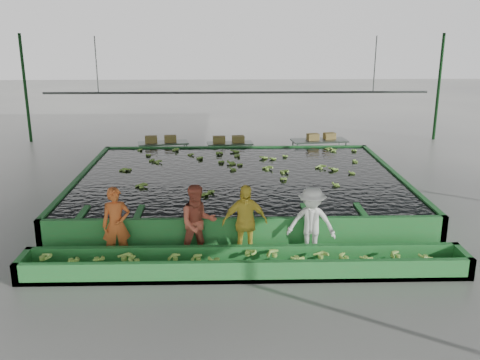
{
  "coord_description": "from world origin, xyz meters",
  "views": [
    {
      "loc": [
        -0.41,
        -14.54,
        5.41
      ],
      "look_at": [
        0.0,
        0.5,
        1.0
      ],
      "focal_mm": 40.0,
      "sensor_mm": 36.0,
      "label": 1
    }
  ],
  "objects_px": {
    "worker_a": "(116,225)",
    "worker_c": "(245,223)",
    "worker_b": "(198,223)",
    "worker_d": "(311,223)",
    "flotation_tank": "(239,188)",
    "packing_table_left": "(164,153)",
    "packing_table_mid": "(230,153)",
    "packing_table_right": "(319,152)",
    "box_stack_left": "(161,142)",
    "sorting_trough": "(245,264)",
    "box_stack_right": "(321,139)",
    "box_stack_mid": "(229,143)"
  },
  "relations": [
    {
      "from": "worker_c",
      "to": "packing_table_left",
      "type": "distance_m",
      "value": 9.56
    },
    {
      "from": "sorting_trough",
      "to": "packing_table_mid",
      "type": "bearing_deg",
      "value": 91.39
    },
    {
      "from": "sorting_trough",
      "to": "packing_table_right",
      "type": "height_order",
      "value": "packing_table_right"
    },
    {
      "from": "packing_table_right",
      "to": "box_stack_mid",
      "type": "bearing_deg",
      "value": 175.74
    },
    {
      "from": "worker_d",
      "to": "box_stack_mid",
      "type": "distance_m",
      "value": 9.4
    },
    {
      "from": "packing_table_right",
      "to": "flotation_tank",
      "type": "bearing_deg",
      "value": -125.43
    },
    {
      "from": "worker_a",
      "to": "box_stack_left",
      "type": "distance_m",
      "value": 9.06
    },
    {
      "from": "sorting_trough",
      "to": "worker_c",
      "type": "relative_size",
      "value": 5.4
    },
    {
      "from": "packing_table_left",
      "to": "packing_table_mid",
      "type": "distance_m",
      "value": 2.66
    },
    {
      "from": "flotation_tank",
      "to": "packing_table_right",
      "type": "distance_m",
      "value": 5.7
    },
    {
      "from": "worker_c",
      "to": "worker_a",
      "type": "bearing_deg",
      "value": 170.34
    },
    {
      "from": "worker_d",
      "to": "worker_a",
      "type": "bearing_deg",
      "value": -165.98
    },
    {
      "from": "packing_table_right",
      "to": "box_stack_left",
      "type": "distance_m",
      "value": 6.3
    },
    {
      "from": "flotation_tank",
      "to": "worker_c",
      "type": "xyz_separation_m",
      "value": [
        0.02,
        -4.3,
        0.48
      ]
    },
    {
      "from": "packing_table_right",
      "to": "box_stack_right",
      "type": "xyz_separation_m",
      "value": [
        0.08,
        0.06,
        0.49
      ]
    },
    {
      "from": "packing_table_left",
      "to": "packing_table_right",
      "type": "height_order",
      "value": "packing_table_right"
    },
    {
      "from": "box_stack_right",
      "to": "box_stack_left",
      "type": "bearing_deg",
      "value": 179.41
    },
    {
      "from": "flotation_tank",
      "to": "worker_b",
      "type": "xyz_separation_m",
      "value": [
        -1.08,
        -4.3,
        0.47
      ]
    },
    {
      "from": "worker_b",
      "to": "packing_table_right",
      "type": "distance_m",
      "value": 9.97
    },
    {
      "from": "packing_table_right",
      "to": "box_stack_right",
      "type": "height_order",
      "value": "box_stack_right"
    },
    {
      "from": "worker_a",
      "to": "worker_b",
      "type": "relative_size",
      "value": 0.98
    },
    {
      "from": "packing_table_left",
      "to": "box_stack_left",
      "type": "relative_size",
      "value": 1.59
    },
    {
      "from": "sorting_trough",
      "to": "packing_table_left",
      "type": "height_order",
      "value": "packing_table_left"
    },
    {
      "from": "packing_table_left",
      "to": "box_stack_right",
      "type": "height_order",
      "value": "box_stack_right"
    },
    {
      "from": "packing_table_mid",
      "to": "packing_table_right",
      "type": "distance_m",
      "value": 3.56
    },
    {
      "from": "packing_table_left",
      "to": "box_stack_left",
      "type": "height_order",
      "value": "box_stack_left"
    },
    {
      "from": "worker_c",
      "to": "packing_table_right",
      "type": "distance_m",
      "value": 9.53
    },
    {
      "from": "packing_table_mid",
      "to": "box_stack_right",
      "type": "bearing_deg",
      "value": -3.48
    },
    {
      "from": "box_stack_mid",
      "to": "worker_c",
      "type": "bearing_deg",
      "value": -88.04
    },
    {
      "from": "box_stack_left",
      "to": "packing_table_right",
      "type": "bearing_deg",
      "value": -1.11
    },
    {
      "from": "worker_c",
      "to": "box_stack_mid",
      "type": "distance_m",
      "value": 9.22
    },
    {
      "from": "flotation_tank",
      "to": "worker_b",
      "type": "bearing_deg",
      "value": -104.08
    },
    {
      "from": "worker_a",
      "to": "worker_d",
      "type": "bearing_deg",
      "value": -13.04
    },
    {
      "from": "flotation_tank",
      "to": "worker_c",
      "type": "relative_size",
      "value": 5.4
    },
    {
      "from": "flotation_tank",
      "to": "sorting_trough",
      "type": "bearing_deg",
      "value": -90.0
    },
    {
      "from": "worker_a",
      "to": "box_stack_left",
      "type": "height_order",
      "value": "worker_a"
    },
    {
      "from": "flotation_tank",
      "to": "worker_b",
      "type": "height_order",
      "value": "worker_b"
    },
    {
      "from": "worker_a",
      "to": "worker_d",
      "type": "distance_m",
      "value": 4.57
    },
    {
      "from": "box_stack_left",
      "to": "box_stack_right",
      "type": "distance_m",
      "value": 6.37
    },
    {
      "from": "box_stack_left",
      "to": "box_stack_right",
      "type": "height_order",
      "value": "box_stack_right"
    },
    {
      "from": "packing_table_mid",
      "to": "packing_table_right",
      "type": "bearing_deg",
      "value": -4.47
    },
    {
      "from": "worker_c",
      "to": "flotation_tank",
      "type": "bearing_deg",
      "value": 80.63
    },
    {
      "from": "worker_d",
      "to": "packing_table_left",
      "type": "xyz_separation_m",
      "value": [
        -4.49,
        9.09,
        -0.45
      ]
    },
    {
      "from": "worker_a",
      "to": "packing_table_right",
      "type": "distance_m",
      "value": 10.94
    },
    {
      "from": "worker_d",
      "to": "box_stack_right",
      "type": "height_order",
      "value": "worker_d"
    },
    {
      "from": "worker_a",
      "to": "worker_c",
      "type": "xyz_separation_m",
      "value": [
        3.0,
        0.0,
        0.02
      ]
    },
    {
      "from": "worker_b",
      "to": "worker_d",
      "type": "relative_size",
      "value": 1.04
    },
    {
      "from": "packing_table_left",
      "to": "box_stack_left",
      "type": "xyz_separation_m",
      "value": [
        -0.09,
        -0.03,
        0.45
      ]
    },
    {
      "from": "worker_b",
      "to": "box_stack_right",
      "type": "bearing_deg",
      "value": 48.27
    },
    {
      "from": "worker_a",
      "to": "worker_d",
      "type": "height_order",
      "value": "worker_a"
    }
  ]
}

